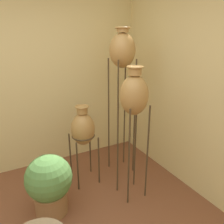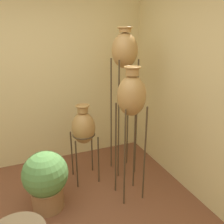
% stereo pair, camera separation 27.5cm
% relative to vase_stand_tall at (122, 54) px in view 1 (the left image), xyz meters
% --- Properties ---
extents(wall_back, '(7.77, 0.06, 2.70)m').
position_rel_vase_stand_tall_xyz_m(wall_back, '(-1.29, 0.76, -0.35)').
color(wall_back, beige).
rests_on(wall_back, ground_plane).
extents(vase_stand_tall, '(0.33, 0.33, 2.02)m').
position_rel_vase_stand_tall_xyz_m(vase_stand_tall, '(0.00, 0.00, 0.00)').
color(vase_stand_tall, '#473823').
rests_on(vase_stand_tall, ground_plane).
extents(vase_stand_medium, '(0.32, 0.32, 1.61)m').
position_rel_vase_stand_tall_xyz_m(vase_stand_medium, '(-0.16, -0.54, -0.42)').
color(vase_stand_medium, '#473823').
rests_on(vase_stand_medium, ground_plane).
extents(vase_stand_short, '(0.32, 0.32, 1.09)m').
position_rel_vase_stand_tall_xyz_m(vase_stand_short, '(-0.58, -0.01, -0.93)').
color(vase_stand_short, '#473823').
rests_on(vase_stand_short, ground_plane).
extents(potted_plant, '(0.51, 0.51, 0.71)m').
position_rel_vase_stand_tall_xyz_m(potted_plant, '(-1.13, -0.38, -1.32)').
color(potted_plant, olive).
rests_on(potted_plant, ground_plane).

